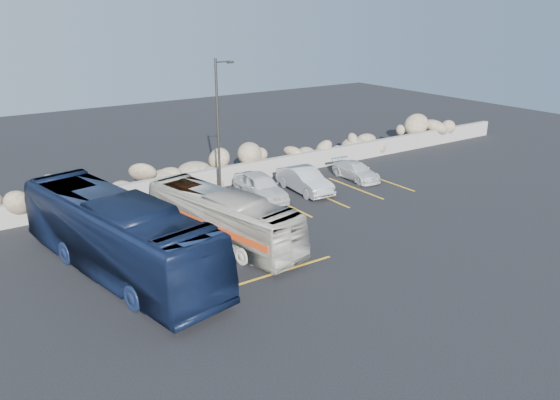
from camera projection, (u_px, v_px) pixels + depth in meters
ground at (276, 276)px, 22.63m from camera, size 90.00×90.00×0.00m
seawall at (162, 188)px, 31.81m from camera, size 60.00×0.40×1.20m
riprap_pile at (153, 171)px, 32.51m from camera, size 54.00×2.80×2.60m
parking_lines at (290, 214)px, 29.44m from camera, size 18.16×9.36×0.01m
lamppost at (219, 127)px, 29.98m from camera, size 1.14×0.18×8.00m
vintage_bus at (222, 218)px, 25.42m from camera, size 3.97×9.32×2.53m
tour_coach at (117, 235)px, 22.44m from camera, size 5.06×12.33×3.35m
car_a at (260, 186)px, 31.50m from camera, size 2.17×4.63×1.53m
car_b at (305, 180)px, 32.79m from camera, size 1.80×4.48×1.45m
car_c at (356, 171)px, 35.26m from camera, size 1.75×3.86×1.10m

